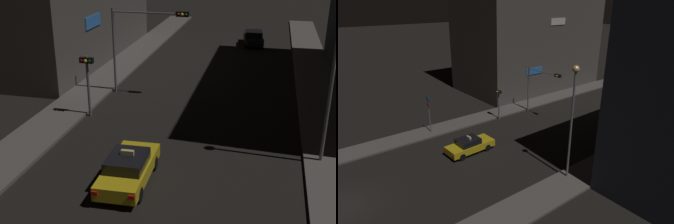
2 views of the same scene
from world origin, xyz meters
TOP-DOWN VIEW (x-y plane):
  - sidewalk_left at (-7.62, 25.12)m, footprint 2.80×54.25m
  - sidewalk_right at (7.62, 25.12)m, footprint 2.80×54.25m
  - taxi at (-1.30, 10.80)m, footprint 1.95×4.51m
  - far_car at (2.49, 38.55)m, footprint 2.20×4.60m
  - traffic_light_overhead at (-4.05, 22.17)m, footprint 5.13×0.42m
  - traffic_light_left_kerb at (-5.96, 17.61)m, footprint 0.80×0.42m

SIDE VIEW (x-z plane):
  - sidewalk_left at x=-7.62m, z-range 0.00..0.17m
  - sidewalk_right at x=7.62m, z-range 0.00..0.17m
  - far_car at x=2.49m, z-range 0.02..1.44m
  - taxi at x=-1.30m, z-range -0.07..1.55m
  - traffic_light_left_kerb at x=-5.96m, z-range 0.80..4.49m
  - traffic_light_overhead at x=-4.05m, z-range 1.29..7.03m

